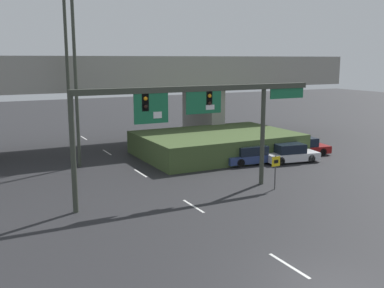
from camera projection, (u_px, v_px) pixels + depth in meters
name	position (u px, v px, depth m)	size (l,w,h in m)	color
ground_plane	(324.00, 287.00, 15.74)	(160.00, 160.00, 0.00)	#262628
lane_markings	(164.00, 188.00, 27.92)	(0.14, 42.60, 0.01)	silver
signal_gantry	(193.00, 108.00, 25.57)	(15.15, 0.44, 6.37)	#383D33
speed_limit_sign	(276.00, 167.00, 27.29)	(0.60, 0.11, 2.11)	#4C4C4C
highway_light_pole_near	(75.00, 61.00, 31.97)	(0.70, 0.36, 14.76)	#383D33
highway_light_pole_far	(67.00, 68.00, 33.11)	(0.70, 0.36, 13.73)	#383D33
overpass_bridge	(98.00, 82.00, 39.01)	(48.96, 7.78, 8.11)	gray
grass_embankment	(216.00, 144.00, 37.34)	(12.56, 8.66, 1.85)	#42562D
parked_sedan_near_right	(251.00, 155.00, 34.29)	(4.71, 2.17, 1.40)	navy
parked_sedan_mid_right	(290.00, 153.00, 34.83)	(4.51, 2.51, 1.44)	silver
parked_sedan_far_right	(303.00, 147.00, 37.24)	(4.52, 2.35, 1.47)	maroon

